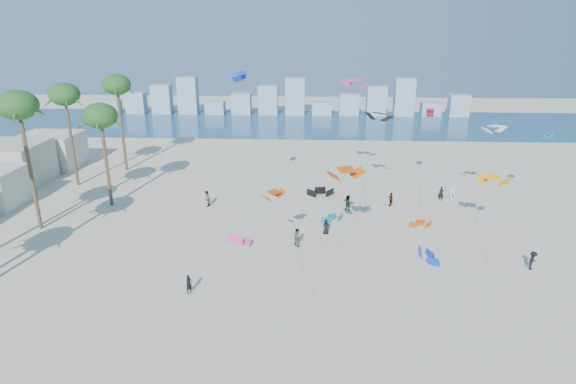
{
  "coord_description": "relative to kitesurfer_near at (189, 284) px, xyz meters",
  "views": [
    {
      "loc": [
        5.17,
        -28.74,
        20.53
      ],
      "look_at": [
        3.0,
        16.0,
        4.5
      ],
      "focal_mm": 29.91,
      "sensor_mm": 36.0,
      "label": 1
    }
  ],
  "objects": [
    {
      "name": "palm_row",
      "position": [
        -18.5,
        11.93,
        11.06
      ],
      "size": [
        11.16,
        44.8,
        15.22
      ],
      "color": "brown",
      "rests_on": "ground"
    },
    {
      "name": "ocean",
      "position": [
        4.31,
        67.79,
        -0.79
      ],
      "size": [
        220.0,
        220.0,
        0.0
      ],
      "primitive_type": "plane",
      "color": "navy",
      "rests_on": "ground"
    },
    {
      "name": "ground",
      "position": [
        4.31,
        -4.21,
        -0.8
      ],
      "size": [
        220.0,
        220.0,
        0.0
      ],
      "primitive_type": "plane",
      "color": "beige",
      "rests_on": "ground"
    },
    {
      "name": "distant_skyline",
      "position": [
        3.12,
        77.79,
        2.29
      ],
      "size": [
        85.0,
        3.0,
        8.4
      ],
      "color": "#9EADBF",
      "rests_on": "ground"
    },
    {
      "name": "grounded_kites",
      "position": [
        15.56,
        16.03,
        -0.33
      ],
      "size": [
        27.07,
        19.8,
        1.08
      ],
      "color": "#EB34A9",
      "rests_on": "ground"
    },
    {
      "name": "kitesurfers_far",
      "position": [
        14.62,
        15.53,
        0.08
      ],
      "size": [
        32.53,
        17.81,
        1.9
      ],
      "color": "black",
      "rests_on": "ground"
    },
    {
      "name": "kitesurfer_mid",
      "position": [
        8.31,
        9.02,
        0.09
      ],
      "size": [
        1.08,
        1.09,
        1.78
      ],
      "primitive_type": "imported",
      "rotation": [
        0.0,
        0.0,
        2.31
      ],
      "color": "gray",
      "rests_on": "ground"
    },
    {
      "name": "kitesurfer_near",
      "position": [
        0.0,
        0.0,
        0.0
      ],
      "size": [
        0.65,
        0.69,
        1.59
      ],
      "primitive_type": "imported",
      "rotation": [
        0.0,
        0.0,
        0.95
      ],
      "color": "black",
      "rests_on": "ground"
    },
    {
      "name": "flying_kites",
      "position": [
        17.32,
        15.75,
        9.96
      ],
      "size": [
        34.43,
        24.15,
        16.21
      ],
      "color": "#D74C0B",
      "rests_on": "ground"
    }
  ]
}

